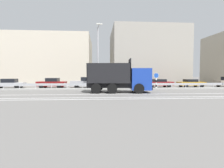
{
  "coord_description": "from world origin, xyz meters",
  "views": [
    {
      "loc": [
        -0.79,
        -20.78,
        1.91
      ],
      "look_at": [
        0.69,
        0.14,
        0.82
      ],
      "focal_mm": 28.0,
      "sensor_mm": 36.0,
      "label": 1
    }
  ],
  "objects_px": {
    "dump_truck": "(127,80)",
    "median_road_sign": "(156,81)",
    "parked_car_4": "(87,83)",
    "parked_car_5": "(125,83)",
    "church_tower": "(121,62)",
    "parked_car_3": "(52,83)",
    "parked_car_6": "(159,83)",
    "street_lamp_1": "(98,55)",
    "parked_car_7": "(191,83)",
    "parked_car_2": "(9,83)"
  },
  "relations": [
    {
      "from": "dump_truck",
      "to": "median_road_sign",
      "type": "xyz_separation_m",
      "value": [
        4.57,
        4.01,
        -0.2
      ]
    },
    {
      "from": "parked_car_4",
      "to": "parked_car_5",
      "type": "distance_m",
      "value": 5.78
    },
    {
      "from": "parked_car_4",
      "to": "church_tower",
      "type": "distance_m",
      "value": 20.71
    },
    {
      "from": "dump_truck",
      "to": "parked_car_4",
      "type": "relative_size",
      "value": 1.49
    },
    {
      "from": "dump_truck",
      "to": "parked_car_4",
      "type": "distance_m",
      "value": 8.54
    },
    {
      "from": "parked_car_3",
      "to": "parked_car_4",
      "type": "relative_size",
      "value": 0.87
    },
    {
      "from": "dump_truck",
      "to": "parked_car_5",
      "type": "height_order",
      "value": "dump_truck"
    },
    {
      "from": "church_tower",
      "to": "median_road_sign",
      "type": "bearing_deg",
      "value": -84.38
    },
    {
      "from": "dump_truck",
      "to": "parked_car_4",
      "type": "height_order",
      "value": "dump_truck"
    },
    {
      "from": "dump_truck",
      "to": "parked_car_6",
      "type": "distance_m",
      "value": 9.9
    },
    {
      "from": "street_lamp_1",
      "to": "parked_car_7",
      "type": "height_order",
      "value": "street_lamp_1"
    },
    {
      "from": "dump_truck",
      "to": "parked_car_7",
      "type": "distance_m",
      "value": 13.66
    },
    {
      "from": "dump_truck",
      "to": "parked_car_7",
      "type": "height_order",
      "value": "dump_truck"
    },
    {
      "from": "parked_car_2",
      "to": "parked_car_3",
      "type": "bearing_deg",
      "value": -93.77
    },
    {
      "from": "dump_truck",
      "to": "street_lamp_1",
      "type": "distance_m",
      "value": 6.02
    },
    {
      "from": "parked_car_4",
      "to": "parked_car_5",
      "type": "relative_size",
      "value": 0.99
    },
    {
      "from": "parked_car_3",
      "to": "street_lamp_1",
      "type": "bearing_deg",
      "value": -112.72
    },
    {
      "from": "median_road_sign",
      "to": "parked_car_5",
      "type": "distance_m",
      "value": 5.17
    },
    {
      "from": "street_lamp_1",
      "to": "parked_car_5",
      "type": "bearing_deg",
      "value": 41.85
    },
    {
      "from": "parked_car_3",
      "to": "parked_car_6",
      "type": "bearing_deg",
      "value": -85.38
    },
    {
      "from": "parked_car_5",
      "to": "parked_car_7",
      "type": "bearing_deg",
      "value": -94.0
    },
    {
      "from": "parked_car_2",
      "to": "dump_truck",
      "type": "bearing_deg",
      "value": -118.63
    },
    {
      "from": "parked_car_3",
      "to": "parked_car_7",
      "type": "relative_size",
      "value": 0.98
    },
    {
      "from": "dump_truck",
      "to": "parked_car_5",
      "type": "relative_size",
      "value": 1.48
    },
    {
      "from": "parked_car_3",
      "to": "church_tower",
      "type": "height_order",
      "value": "church_tower"
    },
    {
      "from": "parked_car_7",
      "to": "parked_car_2",
      "type": "bearing_deg",
      "value": -92.6
    },
    {
      "from": "parked_car_3",
      "to": "parked_car_4",
      "type": "xyz_separation_m",
      "value": [
        5.14,
        -0.19,
        0.06
      ]
    },
    {
      "from": "dump_truck",
      "to": "church_tower",
      "type": "height_order",
      "value": "church_tower"
    },
    {
      "from": "median_road_sign",
      "to": "parked_car_7",
      "type": "xyz_separation_m",
      "value": [
        6.76,
        3.57,
        -0.48
      ]
    },
    {
      "from": "dump_truck",
      "to": "median_road_sign",
      "type": "bearing_deg",
      "value": 136.4
    },
    {
      "from": "parked_car_6",
      "to": "street_lamp_1",
      "type": "bearing_deg",
      "value": 108.26
    },
    {
      "from": "median_road_sign",
      "to": "street_lamp_1",
      "type": "xyz_separation_m",
      "value": [
        -7.75,
        -0.04,
        3.42
      ]
    },
    {
      "from": "parked_car_7",
      "to": "church_tower",
      "type": "xyz_separation_m",
      "value": [
        -8.92,
        18.31,
        4.67
      ]
    },
    {
      "from": "parked_car_3",
      "to": "parked_car_2",
      "type": "bearing_deg",
      "value": 93.68
    },
    {
      "from": "parked_car_4",
      "to": "parked_car_6",
      "type": "xyz_separation_m",
      "value": [
        10.99,
        0.69,
        -0.14
      ]
    },
    {
      "from": "street_lamp_1",
      "to": "parked_car_3",
      "type": "distance_m",
      "value": 8.42
    },
    {
      "from": "parked_car_2",
      "to": "parked_car_5",
      "type": "height_order",
      "value": "parked_car_2"
    },
    {
      "from": "parked_car_6",
      "to": "parked_car_7",
      "type": "relative_size",
      "value": 1.08
    },
    {
      "from": "median_road_sign",
      "to": "parked_car_6",
      "type": "relative_size",
      "value": 0.48
    },
    {
      "from": "street_lamp_1",
      "to": "parked_car_5",
      "type": "distance_m",
      "value": 6.73
    },
    {
      "from": "parked_car_2",
      "to": "parked_car_6",
      "type": "relative_size",
      "value": 0.98
    },
    {
      "from": "parked_car_6",
      "to": "parked_car_4",
      "type": "bearing_deg",
      "value": 90.03
    },
    {
      "from": "street_lamp_1",
      "to": "parked_car_4",
      "type": "height_order",
      "value": "street_lamp_1"
    },
    {
      "from": "parked_car_2",
      "to": "parked_car_4",
      "type": "distance_m",
      "value": 11.18
    },
    {
      "from": "parked_car_4",
      "to": "parked_car_5",
      "type": "height_order",
      "value": "parked_car_4"
    },
    {
      "from": "parked_car_6",
      "to": "parked_car_7",
      "type": "distance_m",
      "value": 5.17
    },
    {
      "from": "street_lamp_1",
      "to": "parked_car_2",
      "type": "bearing_deg",
      "value": 166.2
    },
    {
      "from": "parked_car_2",
      "to": "parked_car_5",
      "type": "distance_m",
      "value": 16.94
    },
    {
      "from": "median_road_sign",
      "to": "parked_car_6",
      "type": "height_order",
      "value": "median_road_sign"
    },
    {
      "from": "parked_car_5",
      "to": "parked_car_3",
      "type": "bearing_deg",
      "value": 88.67
    }
  ]
}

